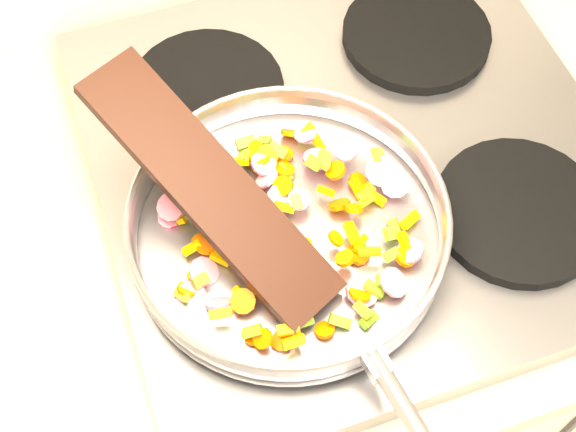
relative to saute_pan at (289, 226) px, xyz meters
name	(u,v)px	position (x,y,z in m)	size (l,w,h in m)	color
cooktop	(354,162)	(0.11, 0.09, -0.06)	(0.60, 0.60, 0.04)	#939399
grate_fl	(281,286)	(-0.03, -0.05, -0.04)	(0.19, 0.19, 0.02)	black
grate_fr	(519,211)	(0.25, -0.05, -0.04)	(0.19, 0.19, 0.02)	black
grate_bl	(207,91)	(-0.03, 0.23, -0.04)	(0.19, 0.19, 0.02)	black
grate_br	(416,35)	(0.25, 0.23, -0.04)	(0.19, 0.19, 0.02)	black
saute_pan	(289,226)	(0.00, 0.00, 0.00)	(0.37, 0.54, 0.05)	#9E9EA5
vegetable_heap	(282,227)	(-0.01, 0.01, -0.01)	(0.29, 0.27, 0.04)	#F85C00
wooden_spatula	(210,188)	(-0.07, 0.04, 0.05)	(0.33, 0.07, 0.02)	black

